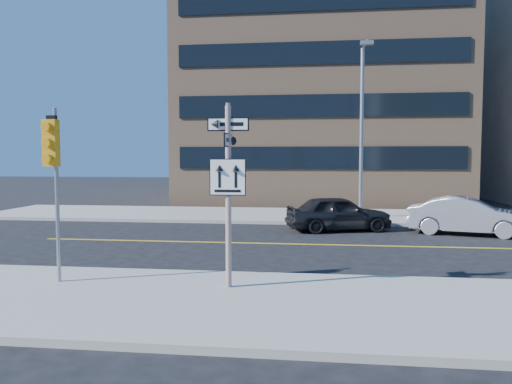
# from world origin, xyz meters

# --- Properties ---
(ground) EXTENTS (120.00, 120.00, 0.00)m
(ground) POSITION_xyz_m (0.00, 0.00, 0.00)
(ground) COLOR black
(ground) RESTS_ON ground
(sign_pole) EXTENTS (0.92, 0.92, 4.06)m
(sign_pole) POSITION_xyz_m (0.00, -2.51, 2.44)
(sign_pole) COLOR silver
(sign_pole) RESTS_ON near_sidewalk
(traffic_signal) EXTENTS (0.32, 0.45, 4.00)m
(traffic_signal) POSITION_xyz_m (-4.00, -2.66, 3.03)
(traffic_signal) COLOR gray
(traffic_signal) RESTS_ON near_sidewalk
(parked_car_a) EXTENTS (2.86, 4.60, 1.46)m
(parked_car_a) POSITION_xyz_m (2.80, 7.41, 0.73)
(parked_car_a) COLOR black
(parked_car_a) RESTS_ON ground
(parked_car_b) EXTENTS (2.72, 4.72, 1.47)m
(parked_car_b) POSITION_xyz_m (7.78, 6.99, 0.73)
(parked_car_b) COLOR gray
(parked_car_b) RESTS_ON ground
(streetlight_a) EXTENTS (0.55, 2.25, 8.00)m
(streetlight_a) POSITION_xyz_m (4.00, 10.76, 4.76)
(streetlight_a) COLOR gray
(streetlight_a) RESTS_ON far_sidewalk
(building_brick) EXTENTS (18.00, 18.00, 18.00)m
(building_brick) POSITION_xyz_m (2.00, 25.00, 9.00)
(building_brick) COLOR #A57D5C
(building_brick) RESTS_ON ground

